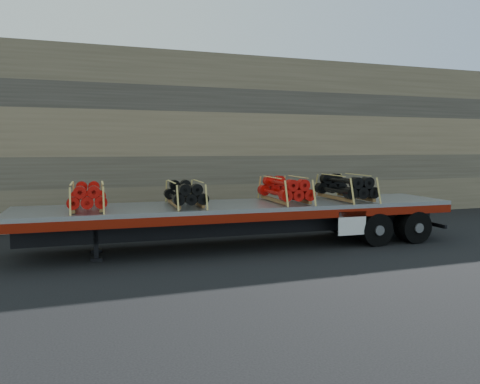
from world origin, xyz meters
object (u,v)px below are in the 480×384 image
at_px(trailer, 242,225).
at_px(bundle_rear, 345,188).
at_px(bundle_front, 88,197).
at_px(bundle_midfront, 185,194).
at_px(bundle_midrear, 285,190).

height_order(trailer, bundle_rear, bundle_rear).
distance_m(trailer, bundle_front, 4.77).
bearing_deg(bundle_front, trailer, 0.00).
bearing_deg(bundle_front, bundle_midfront, 0.00).
relative_size(bundle_midfront, bundle_midrear, 0.91).
bearing_deg(bundle_midrear, bundle_midfront, -180.00).
bearing_deg(bundle_front, bundle_midrear, 0.00).
xyz_separation_m(trailer, bundle_front, (-4.65, 0.19, 1.06)).
bearing_deg(bundle_midfront, bundle_rear, 0.00).
height_order(bundle_front, bundle_midrear, bundle_midrear).
xyz_separation_m(trailer, bundle_midfront, (-1.82, 0.08, 1.05)).
bearing_deg(trailer, bundle_midfront, -180.00).
bearing_deg(trailer, bundle_midrear, -0.00).
bearing_deg(bundle_rear, bundle_front, 180.00).
relative_size(bundle_front, bundle_midrear, 0.93).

